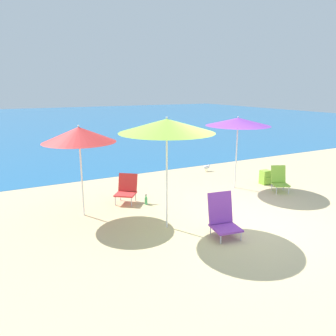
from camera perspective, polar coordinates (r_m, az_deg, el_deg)
The scene contains 11 objects.
ground_plane at distance 7.36m, azimuth 11.94°, elevation -9.39°, with size 60.00×60.00×0.00m, color #D1BA89.
sea_water at distance 30.45m, azimuth -19.66°, elevation 7.69°, with size 60.00×40.00×0.01m.
beach_umbrella_purple at distance 9.46m, azimuth 12.10°, elevation 7.87°, with size 1.82×1.82×2.08m.
beach_umbrella_red at distance 7.41m, azimuth -15.25°, elevation 5.61°, with size 1.61×1.61×2.08m.
beach_umbrella_lime at distance 6.45m, azimuth -0.22°, elevation 7.33°, with size 1.91×1.91×2.31m.
beach_chair_purple at distance 6.64m, azimuth 9.50°, elevation -8.39°, with size 0.60×0.66×0.84m.
beach_chair_red at distance 8.44m, azimuth -7.21°, elevation -3.53°, with size 0.71×0.72×0.72m.
beach_chair_lime at distance 9.74m, azimuth 18.82°, elevation -1.83°, with size 0.57×0.61×0.72m.
backpack_lime at distance 10.38m, azimuth 16.58°, elevation -1.55°, with size 0.29×0.26×0.43m.
water_bottle at distance 8.29m, azimuth -3.85°, elevation -5.66°, with size 0.07×0.07×0.26m.
seagull at distance 11.57m, azimuth 6.75°, elevation 0.14°, with size 0.27×0.11×0.23m.
Camera 1 is at (-4.42, -5.13, 2.87)m, focal length 35.00 mm.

